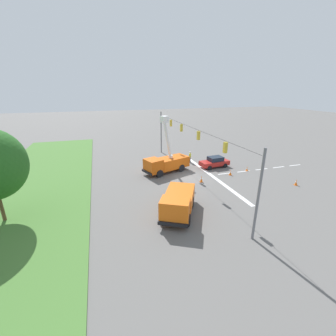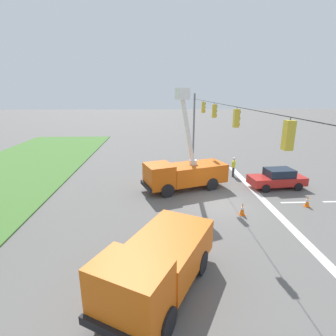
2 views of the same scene
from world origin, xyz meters
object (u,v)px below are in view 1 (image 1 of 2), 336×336
(traffic_cone_foreground_right, at_px, (296,182))
(road_worker, at_px, (190,156))
(traffic_cone_mid_left, at_px, (201,179))
(traffic_cone_mid_right, at_px, (230,172))
(utility_truck_support_near, at_px, (178,202))
(utility_truck_bucket_lift, at_px, (166,162))
(traffic_cone_foreground_left, at_px, (247,169))
(sedan_red, at_px, (215,162))

(traffic_cone_foreground_right, bearing_deg, road_worker, 36.40)
(traffic_cone_mid_left, bearing_deg, road_worker, -12.03)
(traffic_cone_foreground_right, xyz_separation_m, traffic_cone_mid_right, (5.25, 5.67, 0.01))
(road_worker, bearing_deg, utility_truck_support_near, 153.49)
(utility_truck_bucket_lift, xyz_separation_m, traffic_cone_mid_right, (-3.67, -7.86, -1.03))
(road_worker, relative_size, traffic_cone_mid_right, 2.30)
(utility_truck_support_near, bearing_deg, traffic_cone_foreground_left, -58.52)
(utility_truck_bucket_lift, relative_size, traffic_cone_foreground_left, 12.54)
(sedan_red, xyz_separation_m, traffic_cone_mid_right, (-3.58, -0.46, -0.41))
(utility_truck_bucket_lift, xyz_separation_m, utility_truck_support_near, (-10.94, 2.17, -0.16))
(traffic_cone_mid_left, bearing_deg, traffic_cone_foreground_left, -76.97)
(sedan_red, relative_size, road_worker, 2.51)
(road_worker, height_order, traffic_cone_foreground_left, road_worker)
(traffic_cone_mid_right, bearing_deg, traffic_cone_foreground_left, -75.68)
(traffic_cone_mid_right, bearing_deg, road_worker, 24.97)
(traffic_cone_foreground_left, relative_size, traffic_cone_mid_right, 0.79)
(traffic_cone_mid_left, bearing_deg, traffic_cone_mid_right, -77.84)
(utility_truck_support_near, distance_m, traffic_cone_foreground_right, 15.85)
(utility_truck_support_near, height_order, sedan_red, utility_truck_support_near)
(traffic_cone_mid_right, bearing_deg, sedan_red, 7.38)
(utility_truck_support_near, relative_size, traffic_cone_mid_right, 8.19)
(traffic_cone_foreground_left, relative_size, traffic_cone_mid_left, 0.76)
(road_worker, distance_m, traffic_cone_mid_right, 7.34)
(traffic_cone_foreground_right, bearing_deg, sedan_red, 34.80)
(sedan_red, distance_m, road_worker, 4.03)
(utility_truck_support_near, bearing_deg, traffic_cone_foreground_right, -82.68)
(utility_truck_support_near, relative_size, sedan_red, 1.42)
(utility_truck_support_near, xyz_separation_m, traffic_cone_foreground_right, (2.02, -15.70, -0.88))
(road_worker, relative_size, traffic_cone_foreground_left, 2.91)
(utility_truck_bucket_lift, xyz_separation_m, traffic_cone_foreground_left, (-2.86, -11.03, -1.12))
(utility_truck_support_near, relative_size, traffic_cone_foreground_left, 10.34)
(sedan_red, bearing_deg, road_worker, 40.69)
(utility_truck_support_near, bearing_deg, traffic_cone_mid_left, -40.31)
(road_worker, distance_m, traffic_cone_foreground_right, 14.78)
(traffic_cone_mid_left, distance_m, traffic_cone_mid_right, 4.83)
(sedan_red, relative_size, traffic_cone_mid_right, 5.78)
(traffic_cone_foreground_right, distance_m, traffic_cone_mid_left, 11.22)
(sedan_red, distance_m, traffic_cone_foreground_left, 4.60)
(utility_truck_bucket_lift, distance_m, utility_truck_support_near, 11.15)
(utility_truck_support_near, xyz_separation_m, sedan_red, (10.85, -9.56, -0.46))
(sedan_red, relative_size, traffic_cone_mid_left, 5.53)
(traffic_cone_mid_left, relative_size, traffic_cone_mid_right, 1.05)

